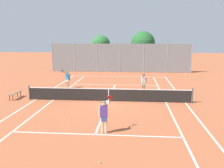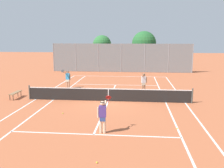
% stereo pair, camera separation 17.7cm
% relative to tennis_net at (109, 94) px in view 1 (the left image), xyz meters
% --- Properties ---
extents(ground_plane, '(120.00, 120.00, 0.00)m').
position_rel_tennis_net_xyz_m(ground_plane, '(0.00, 0.00, -0.51)').
color(ground_plane, '#B25B38').
extents(court_line_markings, '(11.10, 23.90, 0.01)m').
position_rel_tennis_net_xyz_m(court_line_markings, '(0.00, 0.00, -0.51)').
color(court_line_markings, silver).
rests_on(court_line_markings, ground).
extents(tennis_net, '(12.00, 0.10, 1.07)m').
position_rel_tennis_net_xyz_m(tennis_net, '(0.00, 0.00, 0.00)').
color(tennis_net, '#474C47').
rests_on(tennis_net, ground).
extents(player_near_side, '(0.63, 0.76, 1.77)m').
position_rel_tennis_net_xyz_m(player_near_side, '(0.41, -6.16, 0.42)').
color(player_near_side, beige).
rests_on(player_near_side, ground).
extents(player_far_left, '(0.72, 0.72, 1.77)m').
position_rel_tennis_net_xyz_m(player_far_left, '(-4.20, 4.33, 0.42)').
color(player_far_left, tan).
rests_on(player_far_left, ground).
extents(player_far_right, '(0.44, 0.54, 1.60)m').
position_rel_tennis_net_xyz_m(player_far_right, '(2.64, 3.32, 0.40)').
color(player_far_right, '#936B4C').
rests_on(player_far_right, ground).
extents(loose_tennis_ball_0, '(0.07, 0.07, 0.07)m').
position_rel_tennis_net_xyz_m(loose_tennis_ball_0, '(2.83, 8.10, -0.48)').
color(loose_tennis_ball_0, '#D1DB33').
rests_on(loose_tennis_ball_0, ground).
extents(loose_tennis_ball_1, '(0.07, 0.07, 0.07)m').
position_rel_tennis_net_xyz_m(loose_tennis_ball_1, '(4.10, -5.26, -0.48)').
color(loose_tennis_ball_1, '#D1DB33').
rests_on(loose_tennis_ball_1, ground).
extents(loose_tennis_ball_2, '(0.07, 0.07, 0.07)m').
position_rel_tennis_net_xyz_m(loose_tennis_ball_2, '(0.58, -9.13, -0.48)').
color(loose_tennis_ball_2, '#D1DB33').
rests_on(loose_tennis_ball_2, ground).
extents(loose_tennis_ball_3, '(0.07, 0.07, 0.07)m').
position_rel_tennis_net_xyz_m(loose_tennis_ball_3, '(-2.43, -3.30, -0.48)').
color(loose_tennis_ball_3, '#D1DB33').
rests_on(loose_tennis_ball_3, ground).
extents(courtside_bench, '(0.36, 1.50, 0.47)m').
position_rel_tennis_net_xyz_m(courtside_bench, '(-7.16, 0.20, -0.10)').
color(courtside_bench, olive).
rests_on(courtside_bench, ground).
extents(back_fence, '(18.69, 0.08, 3.81)m').
position_rel_tennis_net_xyz_m(back_fence, '(-0.00, 15.75, 1.39)').
color(back_fence, gray).
rests_on(back_fence, ground).
extents(tree_behind_left, '(2.67, 2.67, 4.93)m').
position_rel_tennis_net_xyz_m(tree_behind_left, '(-2.94, 18.63, 2.99)').
color(tree_behind_left, brown).
rests_on(tree_behind_left, ground).
extents(tree_behind_right, '(3.35, 3.35, 5.47)m').
position_rel_tennis_net_xyz_m(tree_behind_right, '(2.92, 17.75, 3.19)').
color(tree_behind_right, brown).
rests_on(tree_behind_right, ground).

